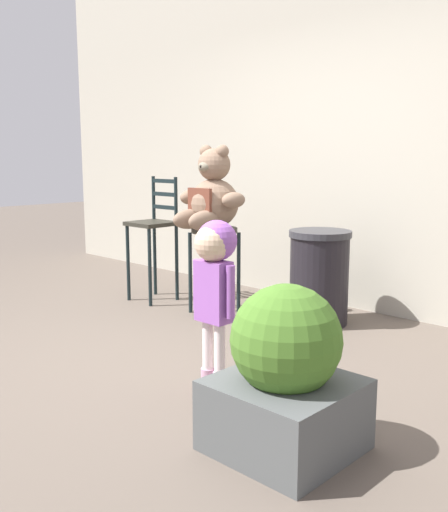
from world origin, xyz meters
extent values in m
plane|color=brown|center=(0.00, 0.00, 0.00)|extent=(24.00, 24.00, 0.00)
cube|color=#B1AB9A|center=(0.00, 2.29, 1.91)|extent=(7.93, 0.30, 3.82)
cylinder|color=#2A2821|center=(-0.53, 1.19, 0.71)|extent=(0.39, 0.39, 0.04)
cylinder|color=black|center=(-0.68, 1.05, 0.34)|extent=(0.03, 0.03, 0.69)
cylinder|color=black|center=(-0.39, 1.05, 0.34)|extent=(0.03, 0.03, 0.69)
cylinder|color=black|center=(-0.68, 1.34, 0.34)|extent=(0.03, 0.03, 0.69)
cylinder|color=black|center=(-0.39, 1.34, 0.34)|extent=(0.03, 0.03, 0.69)
torus|color=black|center=(-0.53, 1.19, 0.25)|extent=(0.31, 0.31, 0.02)
sphere|color=#816652|center=(-0.53, 1.19, 0.93)|extent=(0.41, 0.41, 0.41)
cube|color=brown|center=(-0.53, 1.03, 0.94)|extent=(0.25, 0.03, 0.24)
sphere|color=#816652|center=(-0.53, 1.19, 1.25)|extent=(0.27, 0.27, 0.27)
ellipsoid|color=#78705E|center=(-0.53, 1.08, 1.23)|extent=(0.11, 0.08, 0.08)
sphere|color=black|center=(-0.53, 1.05, 1.23)|extent=(0.03, 0.03, 0.03)
sphere|color=#816652|center=(-0.63, 1.19, 1.35)|extent=(0.11, 0.11, 0.11)
sphere|color=#816652|center=(-0.44, 1.19, 1.35)|extent=(0.11, 0.11, 0.11)
ellipsoid|color=#816652|center=(-0.78, 1.16, 0.97)|extent=(0.14, 0.23, 0.13)
ellipsoid|color=#816652|center=(-0.29, 1.16, 0.97)|extent=(0.14, 0.23, 0.13)
ellipsoid|color=#816652|center=(-0.62, 1.00, 0.81)|extent=(0.14, 0.34, 0.16)
ellipsoid|color=#816652|center=(-0.44, 1.00, 0.81)|extent=(0.14, 0.34, 0.16)
cylinder|color=#C28FAC|center=(0.59, 0.01, 0.06)|extent=(0.08, 0.08, 0.11)
cylinder|color=silver|center=(0.59, 0.01, 0.26)|extent=(0.06, 0.06, 0.29)
cylinder|color=#C28FAC|center=(0.68, 0.01, 0.06)|extent=(0.08, 0.08, 0.11)
cylinder|color=silver|center=(0.68, 0.01, 0.26)|extent=(0.06, 0.06, 0.29)
cube|color=#9856B2|center=(0.64, 0.01, 0.57)|extent=(0.20, 0.11, 0.34)
cylinder|color=#9856B2|center=(0.51, 0.01, 0.59)|extent=(0.05, 0.05, 0.29)
cylinder|color=#9856B2|center=(0.77, 0.01, 0.59)|extent=(0.05, 0.05, 0.29)
sphere|color=#D8B293|center=(0.64, 0.01, 0.84)|extent=(0.21, 0.21, 0.21)
sphere|color=purple|center=(0.64, 0.04, 0.86)|extent=(0.23, 0.23, 0.23)
cylinder|color=black|center=(0.29, 1.54, 0.35)|extent=(0.46, 0.46, 0.69)
cylinder|color=#2D2D33|center=(0.29, 1.54, 0.72)|extent=(0.49, 0.49, 0.05)
cube|color=#2A2821|center=(-1.25, 1.11, 0.71)|extent=(0.37, 0.37, 0.03)
cylinder|color=black|center=(-1.41, 0.95, 0.35)|extent=(0.03, 0.03, 0.69)
cylinder|color=black|center=(-1.09, 0.95, 0.35)|extent=(0.03, 0.03, 0.69)
cylinder|color=black|center=(-1.41, 1.26, 0.35)|extent=(0.03, 0.03, 0.69)
cylinder|color=black|center=(-1.09, 1.26, 0.35)|extent=(0.03, 0.03, 0.69)
cylinder|color=black|center=(-1.41, 1.26, 0.93)|extent=(0.03, 0.03, 0.40)
cylinder|color=black|center=(-1.09, 1.26, 0.93)|extent=(0.03, 0.03, 0.40)
cube|color=black|center=(-1.25, 1.26, 0.85)|extent=(0.31, 0.02, 0.04)
cube|color=black|center=(-1.25, 1.26, 0.97)|extent=(0.31, 0.02, 0.04)
cube|color=black|center=(-1.25, 1.26, 1.09)|extent=(0.31, 0.02, 0.04)
cube|color=#4F5353|center=(1.35, -0.25, 0.16)|extent=(0.59, 0.59, 0.33)
sphere|color=#457226|center=(1.35, -0.25, 0.51)|extent=(0.50, 0.50, 0.50)
camera|label=1|loc=(2.86, -2.21, 1.31)|focal=40.84mm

